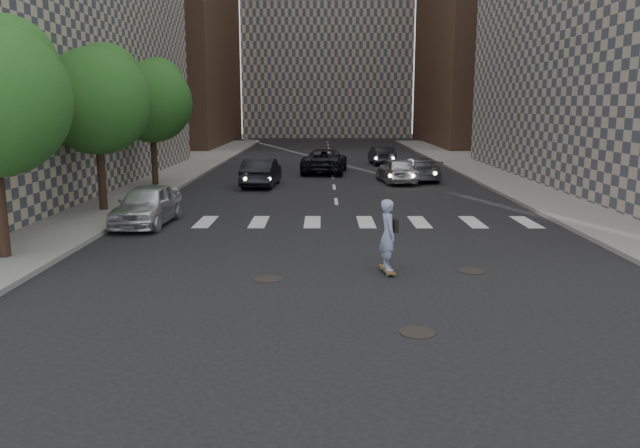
# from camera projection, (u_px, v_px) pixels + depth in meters

# --- Properties ---
(ground) EXTENTS (160.00, 160.00, 0.00)m
(ground) POSITION_uv_depth(u_px,v_px,m) (349.00, 294.00, 14.46)
(ground) COLOR black
(ground) RESTS_ON ground
(sidewalk_left) EXTENTS (13.00, 80.00, 0.15)m
(sidewalk_left) POSITION_uv_depth(u_px,v_px,m) (69.00, 183.00, 34.13)
(sidewalk_left) COLOR gray
(sidewalk_left) RESTS_ON ground
(sidewalk_right) EXTENTS (13.00, 80.00, 0.15)m
(sidewalk_right) POSITION_uv_depth(u_px,v_px,m) (599.00, 184.00, 34.03)
(sidewalk_right) COLOR gray
(sidewalk_right) RESTS_ON ground
(tree_b) EXTENTS (4.20, 4.20, 6.60)m
(tree_b) POSITION_uv_depth(u_px,v_px,m) (99.00, 96.00, 24.55)
(tree_b) COLOR #382619
(tree_b) RESTS_ON sidewalk_left
(tree_c) EXTENTS (4.20, 4.20, 6.60)m
(tree_c) POSITION_uv_depth(u_px,v_px,m) (153.00, 98.00, 32.41)
(tree_c) COLOR #382619
(tree_c) RESTS_ON sidewalk_left
(manhole_a) EXTENTS (0.70, 0.70, 0.02)m
(manhole_a) POSITION_uv_depth(u_px,v_px,m) (417.00, 332.00, 11.99)
(manhole_a) COLOR black
(manhole_a) RESTS_ON ground
(manhole_b) EXTENTS (0.70, 0.70, 0.02)m
(manhole_b) POSITION_uv_depth(u_px,v_px,m) (268.00, 279.00, 15.64)
(manhole_b) COLOR black
(manhole_b) RESTS_ON ground
(manhole_c) EXTENTS (0.70, 0.70, 0.02)m
(manhole_c) POSITION_uv_depth(u_px,v_px,m) (471.00, 271.00, 16.41)
(manhole_c) COLOR black
(manhole_c) RESTS_ON ground
(skateboarder) EXTENTS (0.53, 1.00, 1.94)m
(skateboarder) POSITION_uv_depth(u_px,v_px,m) (388.00, 235.00, 16.07)
(skateboarder) COLOR brown
(skateboarder) RESTS_ON ground
(silver_sedan) EXTENTS (1.96, 4.42, 1.48)m
(silver_sedan) POSITION_uv_depth(u_px,v_px,m) (147.00, 205.00, 22.64)
(silver_sedan) COLOR silver
(silver_sedan) RESTS_ON ground
(traffic_car_a) EXTENTS (1.88, 4.68, 1.51)m
(traffic_car_a) POSITION_uv_depth(u_px,v_px,m) (261.00, 172.00, 33.36)
(traffic_car_a) COLOR black
(traffic_car_a) RESTS_ON ground
(traffic_car_b) EXTENTS (2.33, 4.77, 1.34)m
(traffic_car_b) POSITION_uv_depth(u_px,v_px,m) (418.00, 169.00, 35.92)
(traffic_car_b) COLOR #505157
(traffic_car_b) RESTS_ON ground
(traffic_car_c) EXTENTS (3.13, 5.83, 1.56)m
(traffic_car_c) POSITION_uv_depth(u_px,v_px,m) (325.00, 161.00, 39.84)
(traffic_car_c) COLOR black
(traffic_car_c) RESTS_ON ground
(traffic_car_d) EXTENTS (2.22, 4.42, 1.45)m
(traffic_car_d) POSITION_uv_depth(u_px,v_px,m) (397.00, 170.00, 34.74)
(traffic_car_d) COLOR #B4B5BC
(traffic_car_d) RESTS_ON ground
(traffic_car_e) EXTENTS (1.76, 4.26, 1.37)m
(traffic_car_e) POSITION_uv_depth(u_px,v_px,m) (382.00, 155.00, 45.45)
(traffic_car_e) COLOR black
(traffic_car_e) RESTS_ON ground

